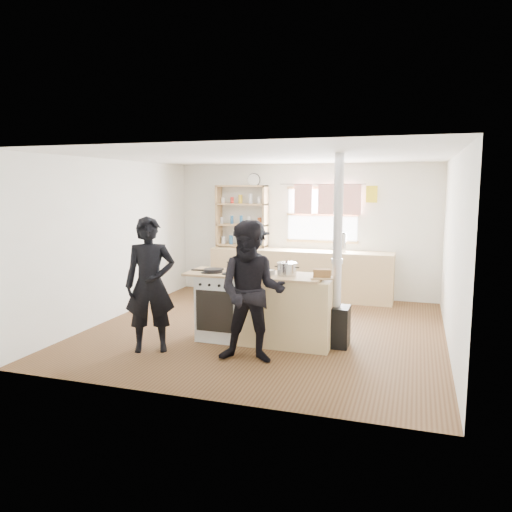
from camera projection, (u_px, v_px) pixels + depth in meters
name	position (u px, v px, depth m)	size (l,w,h in m)	color
ground	(266.00, 330.00, 7.31)	(5.00, 5.00, 0.01)	brown
back_counter	(300.00, 274.00, 9.34)	(3.40, 0.55, 0.90)	tan
shelving_unit	(242.00, 216.00, 9.67)	(1.00, 0.28, 1.20)	tan
thermos	(343.00, 243.00, 9.01)	(0.10, 0.10, 0.33)	silver
cooking_island	(264.00, 308.00, 6.69)	(1.97, 0.64, 0.93)	white
skillet_greens	(213.00, 270.00, 6.74)	(0.28, 0.28, 0.05)	black
roast_tray	(258.00, 272.00, 6.57)	(0.42, 0.31, 0.07)	silver
stockpot_stove	(237.00, 264.00, 6.94)	(0.22, 0.22, 0.18)	silver
stockpot_counter	(287.00, 269.00, 6.50)	(0.26, 0.26, 0.20)	#B7B7BA
bread_board	(322.00, 275.00, 6.29)	(0.31, 0.25, 0.12)	tan
flue_heater	(336.00, 298.00, 6.49)	(0.35, 0.35, 2.50)	black
person_near_left	(150.00, 285.00, 6.28)	(0.63, 0.41, 1.72)	black
person_near_right	(252.00, 292.00, 5.89)	(0.82, 0.64, 1.69)	black
person_far	(251.00, 272.00, 7.56)	(1.02, 0.59, 1.58)	black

